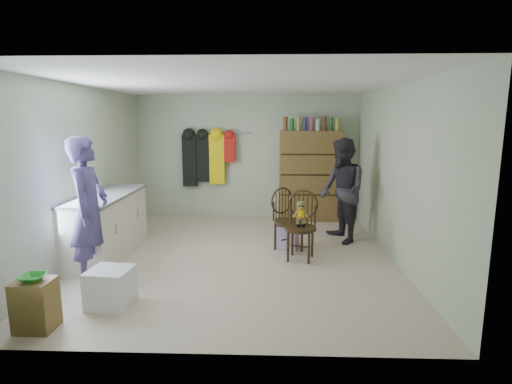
{
  "coord_description": "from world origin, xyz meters",
  "views": [
    {
      "loc": [
        0.46,
        -5.65,
        2.02
      ],
      "look_at": [
        0.25,
        0.2,
        0.95
      ],
      "focal_mm": 28.0,
      "sensor_mm": 36.0,
      "label": 1
    }
  ],
  "objects_px": {
    "counter": "(108,225)",
    "chair_front": "(301,221)",
    "dresser": "(310,175)",
    "chair_far": "(286,217)"
  },
  "relations": [
    {
      "from": "dresser",
      "to": "chair_far",
      "type": "bearing_deg",
      "value": -105.43
    },
    {
      "from": "chair_front",
      "to": "dresser",
      "type": "bearing_deg",
      "value": 96.73
    },
    {
      "from": "counter",
      "to": "dresser",
      "type": "xyz_separation_m",
      "value": [
        3.2,
        2.3,
        0.45
      ]
    },
    {
      "from": "chair_front",
      "to": "chair_far",
      "type": "distance_m",
      "value": 0.44
    },
    {
      "from": "counter",
      "to": "chair_front",
      "type": "bearing_deg",
      "value": -0.39
    },
    {
      "from": "chair_front",
      "to": "dresser",
      "type": "xyz_separation_m",
      "value": [
        0.33,
        2.32,
        0.35
      ]
    },
    {
      "from": "counter",
      "to": "dresser",
      "type": "bearing_deg",
      "value": 35.68
    },
    {
      "from": "counter",
      "to": "chair_front",
      "type": "xyz_separation_m",
      "value": [
        2.87,
        -0.02,
        0.1
      ]
    },
    {
      "from": "chair_front",
      "to": "dresser",
      "type": "height_order",
      "value": "dresser"
    },
    {
      "from": "chair_front",
      "to": "dresser",
      "type": "distance_m",
      "value": 2.37
    }
  ]
}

